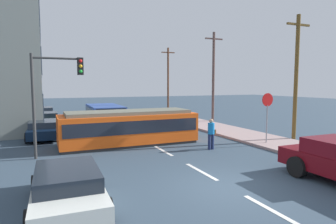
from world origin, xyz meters
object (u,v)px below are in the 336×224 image
utility_pole_near (296,76)px  city_bus (105,114)px  parked_sedan_near (67,186)px  traffic_light_mast (54,86)px  utility_pole_far (168,78)px  parked_sedan_far (47,119)px  parked_sedan_furthest (44,113)px  parked_sedan_mid (44,129)px  streetcar_tram (129,127)px  stop_sign (267,107)px  utility_pole_mid (213,76)px  pedestrian_crossing (211,132)px

utility_pole_near → city_bus: bearing=131.4°
utility_pole_near → parked_sedan_near: bearing=-161.0°
traffic_light_mast → city_bus: bearing=65.7°
city_bus → utility_pole_far: utility_pole_far is taller
city_bus → traffic_light_mast: size_ratio=1.10×
traffic_light_mast → utility_pole_far: 24.18m
parked_sedan_far → parked_sedan_furthest: (-0.22, 6.00, 0.00)m
parked_sedan_mid → parked_sedan_furthest: bearing=89.6°
streetcar_tram → parked_sedan_mid: bearing=139.2°
streetcar_tram → stop_sign: stop_sign is taller
city_bus → utility_pole_mid: size_ratio=0.66×
parked_sedan_far → traffic_light_mast: size_ratio=0.82×
pedestrian_crossing → utility_pole_near: size_ratio=0.22×
parked_sedan_near → utility_pole_mid: 20.24m
stop_sign → parked_sedan_mid: bearing=148.2°
utility_pole_far → stop_sign: bearing=-98.2°
city_bus → stop_sign: bearing=-58.0°
traffic_light_mast → stop_sign: bearing=-9.6°
parked_sedan_near → traffic_light_mast: bearing=90.3°
traffic_light_mast → parked_sedan_mid: bearing=95.3°
pedestrian_crossing → stop_sign: 3.80m
pedestrian_crossing → utility_pole_far: 22.29m
parked_sedan_far → stop_sign: stop_sign is taller
utility_pole_near → utility_pole_mid: bearing=90.0°
city_bus → parked_sedan_near: size_ratio=1.19×
streetcar_tram → city_bus: size_ratio=1.45×
pedestrian_crossing → parked_sedan_mid: 10.89m
parked_sedan_furthest → utility_pole_mid: size_ratio=0.52×
streetcar_tram → traffic_light_mast: (-4.08, -1.47, 2.41)m
stop_sign → utility_pole_near: bearing=8.7°
utility_pole_near → utility_pole_mid: utility_pole_mid is taller
parked_sedan_furthest → utility_pole_mid: bearing=-33.0°
parked_sedan_near → parked_sedan_furthest: size_ratio=1.07×
pedestrian_crossing → stop_sign: stop_sign is taller
parked_sedan_near → traffic_light_mast: 6.93m
streetcar_tram → parked_sedan_far: bearing=113.7°
streetcar_tram → parked_sedan_near: (-4.05, -7.80, -0.41)m
city_bus → parked_sedan_mid: size_ratio=1.21×
utility_pole_mid → parked_sedan_far: bearing=166.7°
utility_pole_near → parked_sedan_mid: bearing=154.3°
parked_sedan_mid → utility_pole_far: utility_pole_far is taller
streetcar_tram → stop_sign: bearing=-25.0°
parked_sedan_far → utility_pole_mid: 15.00m
streetcar_tram → parked_sedan_near: 8.80m
utility_pole_far → parked_sedan_mid: bearing=-136.9°
pedestrian_crossing → parked_sedan_furthest: size_ratio=0.39×
parked_sedan_furthest → utility_pole_near: size_ratio=0.55×
parked_sedan_far → utility_pole_far: bearing=29.1°
pedestrian_crossing → parked_sedan_furthest: pedestrian_crossing is taller
parked_sedan_far → utility_pole_near: (14.14, -12.79, 3.43)m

